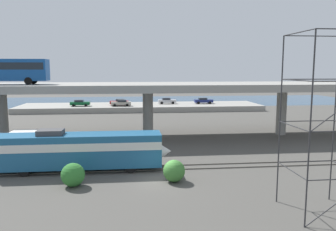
# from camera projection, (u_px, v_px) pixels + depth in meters

# --- Properties ---
(ground_plane) EXTENTS (260.00, 260.00, 0.00)m
(ground_plane) POSITION_uv_depth(u_px,v_px,m) (159.00, 181.00, 30.40)
(ground_plane) COLOR #4C4944
(rail_strip_near) EXTENTS (110.00, 0.12, 0.12)m
(rail_strip_near) POSITION_uv_depth(u_px,v_px,m) (156.00, 170.00, 33.61)
(rail_strip_near) COLOR #59544C
(rail_strip_near) RESTS_ON ground_plane
(rail_strip_far) EXTENTS (110.00, 0.12, 0.12)m
(rail_strip_far) POSITION_uv_depth(u_px,v_px,m) (155.00, 166.00, 35.06)
(rail_strip_far) COLOR #59544C
(rail_strip_far) RESTS_ON ground_plane
(train_locomotive) EXTENTS (16.99, 3.04, 4.18)m
(train_locomotive) POSITION_uv_depth(u_px,v_px,m) (88.00, 149.00, 33.34)
(train_locomotive) COLOR #1E5984
(train_locomotive) RESTS_ON ground_plane
(highway_overpass) EXTENTS (96.00, 12.30, 7.91)m
(highway_overpass) POSITION_uv_depth(u_px,v_px,m) (148.00, 89.00, 49.14)
(highway_overpass) COLOR gray
(highway_overpass) RESTS_ON ground_plane
(transit_bus_on_overpass) EXTENTS (12.00, 2.68, 3.40)m
(transit_bus_on_overpass) POSITION_uv_depth(u_px,v_px,m) (1.00, 69.00, 45.48)
(transit_bus_on_overpass) COLOR #14478C
(transit_bus_on_overpass) RESTS_ON highway_overpass
(service_truck_west) EXTENTS (6.80, 2.46, 3.04)m
(service_truck_west) POSITION_uv_depth(u_px,v_px,m) (41.00, 143.00, 38.62)
(service_truck_west) COLOR maroon
(service_truck_west) RESTS_ON ground_plane
(scaffolding_tower) EXTENTS (4.33, 4.33, 12.38)m
(scaffolding_tower) POSITION_uv_depth(u_px,v_px,m) (325.00, 119.00, 22.83)
(scaffolding_tower) COLOR #2D2D30
(scaffolding_tower) RESTS_ON ground_plane
(pier_parking_lot) EXTENTS (58.89, 13.47, 1.27)m
(pier_parking_lot) POSITION_uv_depth(u_px,v_px,m) (141.00, 107.00, 84.50)
(pier_parking_lot) COLOR gray
(pier_parking_lot) RESTS_ON ground_plane
(parked_car_0) EXTENTS (4.52, 1.97, 1.50)m
(parked_car_0) POSITION_uv_depth(u_px,v_px,m) (80.00, 103.00, 80.42)
(parked_car_0) COLOR #0C4C26
(parked_car_0) RESTS_ON pier_parking_lot
(parked_car_1) EXTENTS (4.70, 1.92, 1.50)m
(parked_car_1) POSITION_uv_depth(u_px,v_px,m) (121.00, 103.00, 80.56)
(parked_car_1) COLOR #9E998C
(parked_car_1) RESTS_ON pier_parking_lot
(parked_car_2) EXTENTS (4.51, 1.85, 1.50)m
(parked_car_2) POSITION_uv_depth(u_px,v_px,m) (119.00, 102.00, 82.78)
(parked_car_2) COLOR maroon
(parked_car_2) RESTS_ON pier_parking_lot
(parked_car_3) EXTENTS (4.69, 1.88, 1.50)m
(parked_car_3) POSITION_uv_depth(u_px,v_px,m) (203.00, 101.00, 86.42)
(parked_car_3) COLOR navy
(parked_car_3) RESTS_ON pier_parking_lot
(parked_car_4) EXTENTS (4.52, 1.82, 1.50)m
(parked_car_4) POSITION_uv_depth(u_px,v_px,m) (167.00, 101.00, 86.05)
(parked_car_4) COLOR #B7B7BC
(parked_car_4) RESTS_ON pier_parking_lot
(harbor_water) EXTENTS (140.00, 36.00, 0.01)m
(harbor_water) POSITION_uv_depth(u_px,v_px,m) (139.00, 101.00, 107.24)
(harbor_water) COLOR navy
(harbor_water) RESTS_ON ground_plane
(shrub_left) EXTENTS (2.03, 2.03, 2.03)m
(shrub_left) POSITION_uv_depth(u_px,v_px,m) (73.00, 175.00, 28.96)
(shrub_left) COLOR #2F752F
(shrub_left) RESTS_ON ground_plane
(shrub_right) EXTENTS (1.97, 1.97, 1.97)m
(shrub_right) POSITION_uv_depth(u_px,v_px,m) (174.00, 171.00, 30.17)
(shrub_right) COLOR #3D7833
(shrub_right) RESTS_ON ground_plane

